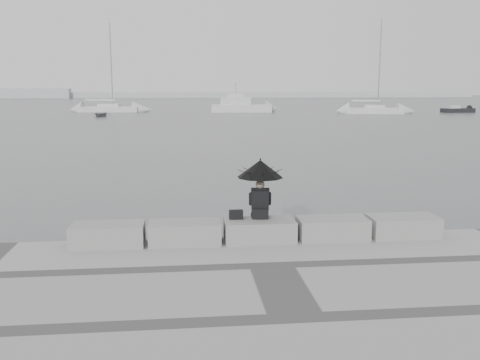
{
  "coord_description": "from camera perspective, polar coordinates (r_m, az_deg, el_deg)",
  "views": [
    {
      "loc": [
        -1.67,
        -12.12,
        4.04
      ],
      "look_at": [
        -0.09,
        3.0,
        1.31
      ],
      "focal_mm": 40.0,
      "sensor_mm": 36.0,
      "label": 1
    }
  ],
  "objects": [
    {
      "name": "stone_block_far_right",
      "position": [
        13.14,
        17.0,
        -4.78
      ],
      "size": [
        1.6,
        0.8,
        0.5
      ],
      "primitive_type": "cube",
      "color": "gray",
      "rests_on": "promenade"
    },
    {
      "name": "stone_block_right",
      "position": [
        12.59,
        9.82,
        -5.13
      ],
      "size": [
        1.6,
        0.8,
        0.5
      ],
      "primitive_type": "cube",
      "color": "gray",
      "rests_on": "promenade"
    },
    {
      "name": "stone_block_left",
      "position": [
        12.13,
        -5.91,
        -5.62
      ],
      "size": [
        1.6,
        0.8,
        0.5
      ],
      "primitive_type": "cube",
      "color": "gray",
      "rests_on": "promenade"
    },
    {
      "name": "stone_block_far_left",
      "position": [
        12.25,
        -13.93,
        -5.71
      ],
      "size": [
        1.6,
        0.8,
        0.5
      ],
      "primitive_type": "cube",
      "color": "gray",
      "rests_on": "promenade"
    },
    {
      "name": "sailboat_left",
      "position": [
        81.88,
        -13.77,
        7.42
      ],
      "size": [
        9.02,
        3.58,
        12.9
      ],
      "rotation": [
        0.0,
        0.0,
        -0.14
      ],
      "color": "silver",
      "rests_on": "ground"
    },
    {
      "name": "ground",
      "position": [
        12.89,
        1.8,
        -8.1
      ],
      "size": [
        360.0,
        360.0,
        0.0
      ],
      "primitive_type": "plane",
      "color": "#46494C",
      "rests_on": "ground"
    },
    {
      "name": "sailboat_right",
      "position": [
        77.46,
        14.11,
        7.27
      ],
      "size": [
        8.14,
        3.87,
        12.9
      ],
      "rotation": [
        0.0,
        0.0,
        -0.2
      ],
      "color": "silver",
      "rests_on": "ground"
    },
    {
      "name": "bag",
      "position": [
        12.25,
        -0.43,
        -3.71
      ],
      "size": [
        0.31,
        0.18,
        0.2
      ],
      "primitive_type": "cube",
      "color": "black",
      "rests_on": "stone_block_centre"
    },
    {
      "name": "distant_landmass",
      "position": [
        166.79,
        -8.29,
        8.99
      ],
      "size": [
        180.0,
        8.0,
        2.8
      ],
      "color": "#AFB2B4",
      "rests_on": "ground"
    },
    {
      "name": "dinghy",
      "position": [
        70.76,
        -14.64,
        6.81
      ],
      "size": [
        3.5,
        1.58,
        0.58
      ],
      "primitive_type": "imported",
      "rotation": [
        0.0,
        0.0,
        -0.03
      ],
      "color": "gray",
      "rests_on": "ground"
    },
    {
      "name": "motor_cruiser",
      "position": [
        79.11,
        0.19,
        7.9
      ],
      "size": [
        9.03,
        3.72,
        4.5
      ],
      "rotation": [
        0.0,
        0.0,
        -0.11
      ],
      "color": "silver",
      "rests_on": "ground"
    },
    {
      "name": "small_motorboat",
      "position": [
        84.55,
        22.21,
        6.91
      ],
      "size": [
        4.99,
        2.27,
        1.1
      ],
      "rotation": [
        0.0,
        0.0,
        0.14
      ],
      "color": "black",
      "rests_on": "ground"
    },
    {
      "name": "seated_person",
      "position": [
        12.17,
        2.18,
        0.42
      ],
      "size": [
        1.06,
        1.06,
        1.39
      ],
      "rotation": [
        0.0,
        0.0,
        -0.15
      ],
      "color": "black",
      "rests_on": "stone_block_centre"
    },
    {
      "name": "stone_block_centre",
      "position": [
        12.24,
        2.11,
        -5.42
      ],
      "size": [
        1.6,
        0.8,
        0.5
      ],
      "primitive_type": "cube",
      "color": "gray",
      "rests_on": "promenade"
    }
  ]
}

